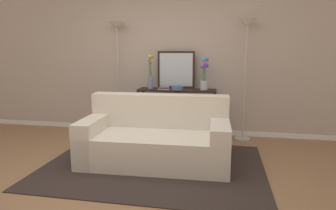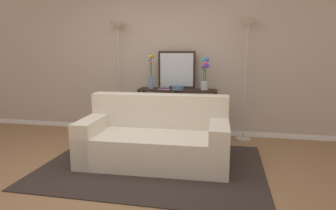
% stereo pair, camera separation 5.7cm
% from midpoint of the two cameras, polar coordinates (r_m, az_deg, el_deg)
% --- Properties ---
extents(ground_plane, '(16.00, 16.00, 0.02)m').
position_cam_midpoint_polar(ground_plane, '(3.49, -8.98, -14.98)').
color(ground_plane, '#936B47').
extents(back_wall, '(12.00, 0.15, 3.08)m').
position_cam_midpoint_polar(back_wall, '(5.35, -0.75, 11.09)').
color(back_wall, white).
rests_on(back_wall, ground).
extents(area_rug, '(2.81, 2.04, 0.01)m').
position_cam_midpoint_polar(area_rug, '(3.93, -2.50, -11.56)').
color(area_rug, '#332823').
rests_on(area_rug, ground).
extents(couch, '(1.94, 1.02, 0.88)m').
position_cam_midpoint_polar(couch, '(3.98, -1.99, -6.66)').
color(couch, beige).
rests_on(couch, ground).
extents(console_table, '(1.32, 0.34, 0.84)m').
position_cam_midpoint_polar(console_table, '(5.04, 2.14, 0.08)').
color(console_table, black).
rests_on(console_table, ground).
extents(floor_lamp_left, '(0.28, 0.28, 1.96)m').
position_cam_midpoint_polar(floor_lamp_left, '(5.31, -9.32, 10.98)').
color(floor_lamp_left, '#B7B2A8').
rests_on(floor_lamp_left, ground).
extents(floor_lamp_right, '(0.28, 0.28, 1.97)m').
position_cam_midpoint_polar(floor_lamp_right, '(4.98, 15.38, 10.87)').
color(floor_lamp_right, '#B7B2A8').
rests_on(floor_lamp_right, ground).
extents(wall_mirror, '(0.64, 0.02, 0.63)m').
position_cam_midpoint_polar(wall_mirror, '(5.11, 2.00, 6.82)').
color(wall_mirror, black).
rests_on(wall_mirror, console_table).
extents(vase_tall_flowers, '(0.12, 0.10, 0.58)m').
position_cam_midpoint_polar(vase_tall_flowers, '(5.04, -2.98, 5.59)').
color(vase_tall_flowers, '#6B84AD').
rests_on(vase_tall_flowers, console_table).
extents(vase_short_flowers, '(0.14, 0.13, 0.53)m').
position_cam_midpoint_polar(vase_short_flowers, '(4.92, 7.46, 5.39)').
color(vase_short_flowers, silver).
rests_on(vase_short_flowers, console_table).
extents(fruit_bowl, '(0.20, 0.20, 0.07)m').
position_cam_midpoint_polar(fruit_bowl, '(4.89, 2.23, 3.33)').
color(fruit_bowl, '#4C7093').
rests_on(fruit_bowl, console_table).
extents(book_stack, '(0.20, 0.14, 0.06)m').
position_cam_midpoint_polar(book_stack, '(4.93, -0.30, 3.31)').
color(book_stack, silver).
rests_on(book_stack, console_table).
extents(book_row_under_console, '(0.25, 0.17, 0.12)m').
position_cam_midpoint_polar(book_row_under_console, '(5.24, -2.38, -5.37)').
color(book_row_under_console, navy).
rests_on(book_row_under_console, ground).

